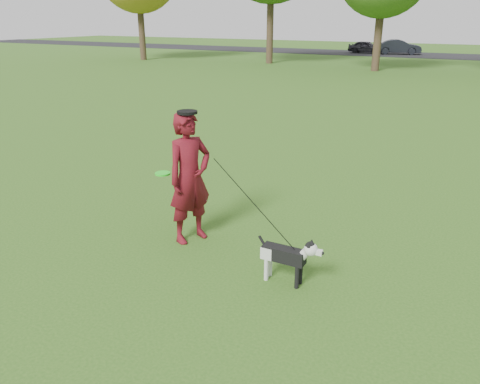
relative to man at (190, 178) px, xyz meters
The scene contains 7 objects.
ground 1.49m from the man, ahead, with size 120.00×120.00×0.00m, color #285116.
road 39.86m from the man, 88.44° to the left, with size 120.00×7.00×0.02m, color black.
man is the anchor object (origin of this frame).
dog 1.98m from the man, 15.56° to the right, with size 0.90×0.18×0.68m.
car_left 40.45m from the man, 100.00° to the left, with size 1.30×3.22×1.10m, color black.
car_mid 40.05m from the man, 95.91° to the left, with size 1.34×3.83×1.26m, color black.
man_held_items 1.23m from the man, 13.37° to the right, with size 2.46×0.65×1.55m.
Camera 1 is at (2.65, -5.30, 3.26)m, focal length 35.00 mm.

